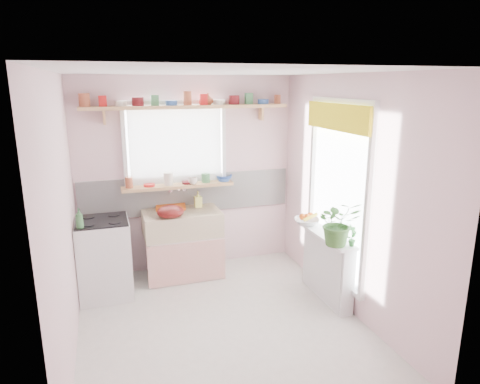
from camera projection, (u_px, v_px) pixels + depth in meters
name	position (u px, v px, depth m)	size (l,w,h in m)	color
room	(255.00, 173.00, 5.02)	(3.20, 3.20, 3.20)	beige
sink_unit	(183.00, 243.00, 5.41)	(0.95, 0.65, 1.11)	white
cooker	(105.00, 258.00, 4.89)	(0.58, 0.58, 0.93)	white
radiator_ledge	(327.00, 265.00, 4.84)	(0.22, 0.95, 0.78)	white
windowsill	(178.00, 186.00, 5.40)	(1.40, 0.22, 0.04)	tan
pine_shelf	(188.00, 107.00, 5.20)	(2.52, 0.24, 0.04)	tan
shelf_crockery	(186.00, 101.00, 5.17)	(2.47, 0.11, 0.12)	#A55133
sill_crockery	(174.00, 180.00, 5.37)	(1.35, 0.11, 0.12)	#A55133
dish_tray	(171.00, 207.00, 5.46)	(0.37, 0.28, 0.04)	orange
colander	(170.00, 212.00, 5.06)	(0.32, 0.32, 0.14)	#550F0E
jade_plant	(338.00, 223.00, 4.37)	(0.43, 0.38, 0.48)	#356729
fruit_bowl	(307.00, 222.00, 5.06)	(0.29, 0.29, 0.07)	silver
herb_pot	(352.00, 236.00, 4.36)	(0.12, 0.08, 0.23)	#2B6C2D
soap_bottle_sink	(198.00, 199.00, 5.49)	(0.09, 0.09, 0.20)	#E4E566
sill_cup	(193.00, 181.00, 5.39)	(0.11, 0.11, 0.09)	silver
sill_bowl	(224.00, 177.00, 5.63)	(0.22, 0.22, 0.07)	#3357A6
shelf_vase	(208.00, 99.00, 5.31)	(0.13, 0.13, 0.14)	#AD5335
cooker_bottle	(79.00, 218.00, 4.49)	(0.08, 0.08, 0.22)	#3A753F
fruit	(307.00, 216.00, 5.05)	(0.20, 0.14, 0.10)	#D65312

